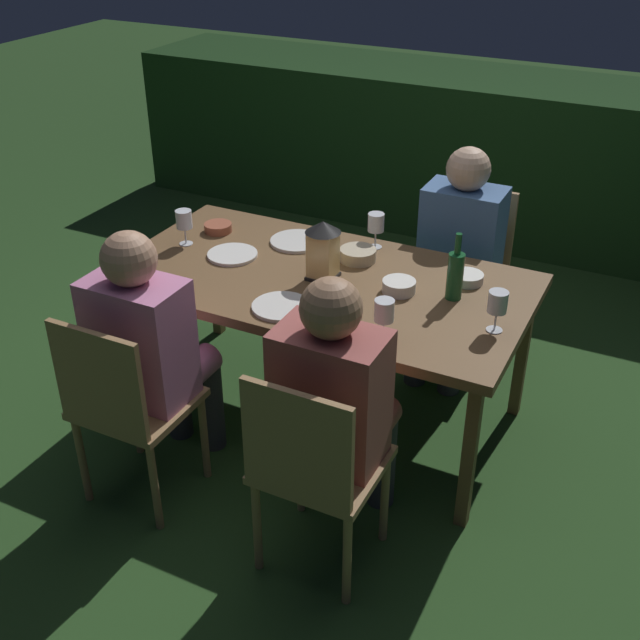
{
  "coord_description": "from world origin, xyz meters",
  "views": [
    {
      "loc": [
        1.36,
        -2.74,
        2.3
      ],
      "look_at": [
        0.0,
        0.0,
        0.51
      ],
      "focal_mm": 44.28,
      "sensor_mm": 36.0,
      "label": 1
    }
  ],
  "objects_px": {
    "wine_glass_d": "(384,313)",
    "bowl_olives": "(218,227)",
    "plate_a": "(297,241)",
    "person_in_rust": "(338,400)",
    "chair_side_left_b": "(313,466)",
    "chair_side_left_a": "(125,403)",
    "plate_b": "(232,255)",
    "bowl_bread": "(358,254)",
    "plate_c": "(281,307)",
    "chair_side_right_b": "(466,265)",
    "bowl_salad": "(399,286)",
    "wine_glass_c": "(376,224)",
    "lantern_centerpiece": "(323,247)",
    "wine_glass_a": "(498,304)",
    "wine_glass_b": "(184,221)",
    "person_in_blue": "(457,253)",
    "bowl_dip": "(467,278)",
    "dining_table": "(320,287)",
    "green_bottle_on_table": "(455,274)",
    "person_in_pink": "(152,345)"
  },
  "relations": [
    {
      "from": "wine_glass_d",
      "to": "bowl_olives",
      "type": "bearing_deg",
      "value": 152.81
    },
    {
      "from": "plate_a",
      "to": "person_in_rust",
      "type": "bearing_deg",
      "value": -54.88
    },
    {
      "from": "chair_side_left_b",
      "to": "chair_side_left_a",
      "type": "xyz_separation_m",
      "value": [
        -0.82,
        0.0,
        0.0
      ]
    },
    {
      "from": "chair_side_left_a",
      "to": "wine_glass_d",
      "type": "distance_m",
      "value": 1.06
    },
    {
      "from": "plate_b",
      "to": "bowl_bread",
      "type": "xyz_separation_m",
      "value": [
        0.53,
        0.22,
        0.02
      ]
    },
    {
      "from": "plate_a",
      "to": "plate_c",
      "type": "distance_m",
      "value": 0.63
    },
    {
      "from": "chair_side_right_b",
      "to": "bowl_salad",
      "type": "bearing_deg",
      "value": -93.46
    },
    {
      "from": "plate_a",
      "to": "bowl_olives",
      "type": "height_order",
      "value": "bowl_olives"
    },
    {
      "from": "wine_glass_c",
      "to": "plate_a",
      "type": "distance_m",
      "value": 0.39
    },
    {
      "from": "plate_b",
      "to": "bowl_olives",
      "type": "relative_size",
      "value": 1.71
    },
    {
      "from": "bowl_olives",
      "to": "bowl_bread",
      "type": "distance_m",
      "value": 0.74
    },
    {
      "from": "chair_side_left_b",
      "to": "lantern_centerpiece",
      "type": "distance_m",
      "value": 1.03
    },
    {
      "from": "chair_side_left_b",
      "to": "wine_glass_a",
      "type": "relative_size",
      "value": 5.15
    },
    {
      "from": "person_in_rust",
      "to": "wine_glass_a",
      "type": "relative_size",
      "value": 6.8
    },
    {
      "from": "chair_side_left_a",
      "to": "bowl_olives",
      "type": "distance_m",
      "value": 1.14
    },
    {
      "from": "chair_side_left_b",
      "to": "person_in_rust",
      "type": "relative_size",
      "value": 0.76
    },
    {
      "from": "chair_side_left_a",
      "to": "wine_glass_d",
      "type": "height_order",
      "value": "wine_glass_d"
    },
    {
      "from": "wine_glass_b",
      "to": "person_in_blue",
      "type": "bearing_deg",
      "value": 30.04
    },
    {
      "from": "chair_side_left_a",
      "to": "wine_glass_b",
      "type": "xyz_separation_m",
      "value": [
        -0.31,
        0.89,
        0.36
      ]
    },
    {
      "from": "plate_b",
      "to": "bowl_dip",
      "type": "distance_m",
      "value": 1.07
    },
    {
      "from": "plate_c",
      "to": "bowl_dip",
      "type": "xyz_separation_m",
      "value": [
        0.6,
        0.56,
        0.01
      ]
    },
    {
      "from": "person_in_blue",
      "to": "bowl_dip",
      "type": "distance_m",
      "value": 0.48
    },
    {
      "from": "bowl_salad",
      "to": "bowl_dip",
      "type": "relative_size",
      "value": 1.01
    },
    {
      "from": "bowl_bread",
      "to": "bowl_salad",
      "type": "bearing_deg",
      "value": -35.81
    },
    {
      "from": "person_in_rust",
      "to": "plate_a",
      "type": "height_order",
      "value": "person_in_rust"
    },
    {
      "from": "dining_table",
      "to": "lantern_centerpiece",
      "type": "xyz_separation_m",
      "value": [
        0.01,
        -0.0,
        0.2
      ]
    },
    {
      "from": "green_bottle_on_table",
      "to": "chair_side_right_b",
      "type": "bearing_deg",
      "value": 102.14
    },
    {
      "from": "plate_a",
      "to": "plate_b",
      "type": "bearing_deg",
      "value": -127.07
    },
    {
      "from": "person_in_pink",
      "to": "bowl_salad",
      "type": "height_order",
      "value": "person_in_pink"
    },
    {
      "from": "plate_b",
      "to": "bowl_olives",
      "type": "distance_m",
      "value": 0.29
    },
    {
      "from": "person_in_blue",
      "to": "wine_glass_c",
      "type": "relative_size",
      "value": 6.8
    },
    {
      "from": "wine_glass_b",
      "to": "bowl_salad",
      "type": "relative_size",
      "value": 1.2
    },
    {
      "from": "green_bottle_on_table",
      "to": "wine_glass_a",
      "type": "xyz_separation_m",
      "value": [
        0.23,
        -0.18,
        0.01
      ]
    },
    {
      "from": "lantern_centerpiece",
      "to": "bowl_olives",
      "type": "height_order",
      "value": "lantern_centerpiece"
    },
    {
      "from": "green_bottle_on_table",
      "to": "plate_a",
      "type": "height_order",
      "value": "green_bottle_on_table"
    },
    {
      "from": "person_in_pink",
      "to": "bowl_salad",
      "type": "xyz_separation_m",
      "value": [
        0.76,
        0.7,
        0.11
      ]
    },
    {
      "from": "chair_side_left_b",
      "to": "plate_c",
      "type": "relative_size",
      "value": 3.6
    },
    {
      "from": "dining_table",
      "to": "person_in_rust",
      "type": "bearing_deg",
      "value": -58.85
    },
    {
      "from": "person_in_rust",
      "to": "green_bottle_on_table",
      "type": "relative_size",
      "value": 3.96
    },
    {
      "from": "wine_glass_d",
      "to": "bowl_dip",
      "type": "xyz_separation_m",
      "value": [
        0.14,
        0.59,
        -0.1
      ]
    },
    {
      "from": "wine_glass_c",
      "to": "bowl_bread",
      "type": "height_order",
      "value": "wine_glass_c"
    },
    {
      "from": "dining_table",
      "to": "bowl_salad",
      "type": "relative_size",
      "value": 12.84
    },
    {
      "from": "chair_side_left_b",
      "to": "person_in_blue",
      "type": "distance_m",
      "value": 1.55
    },
    {
      "from": "dining_table",
      "to": "wine_glass_a",
      "type": "height_order",
      "value": "wine_glass_a"
    },
    {
      "from": "person_in_blue",
      "to": "bowl_olives",
      "type": "height_order",
      "value": "person_in_blue"
    },
    {
      "from": "wine_glass_d",
      "to": "dining_table",
      "type": "bearing_deg",
      "value": 141.37
    },
    {
      "from": "chair_side_left_b",
      "to": "person_in_pink",
      "type": "xyz_separation_m",
      "value": [
        -0.82,
        0.2,
        0.15
      ]
    },
    {
      "from": "chair_side_left_a",
      "to": "plate_b",
      "type": "xyz_separation_m",
      "value": [
        -0.05,
        0.88,
        0.25
      ]
    },
    {
      "from": "lantern_centerpiece",
      "to": "wine_glass_d",
      "type": "bearing_deg",
      "value": -39.41
    },
    {
      "from": "wine_glass_c",
      "to": "plate_c",
      "type": "bearing_deg",
      "value": -99.05
    }
  ]
}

